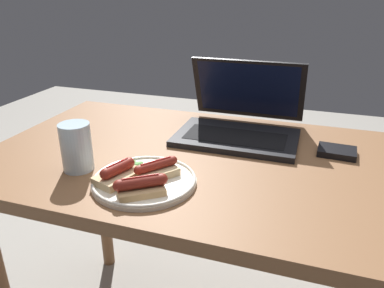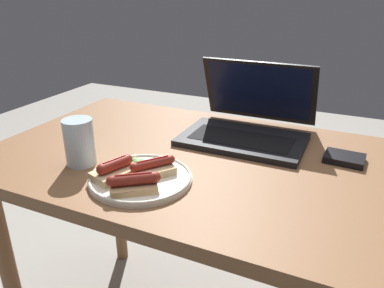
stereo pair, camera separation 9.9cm
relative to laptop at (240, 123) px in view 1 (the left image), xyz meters
name	(u,v)px [view 1 (the left image)]	position (x,y,z in m)	size (l,w,h in m)	color
desk	(236,186)	(0.04, -0.19, -0.12)	(1.44, 0.74, 0.76)	brown
laptop	(240,123)	(0.00, 0.00, 0.00)	(0.37, 0.32, 0.23)	black
plate	(144,180)	(-0.15, -0.39, -0.03)	(0.26, 0.26, 0.02)	silver
sausage_toast_left	(141,186)	(-0.13, -0.45, -0.01)	(0.12, 0.11, 0.04)	tan
sausage_toast_middle	(156,170)	(-0.13, -0.36, -0.01)	(0.11, 0.12, 0.04)	#D6B784
sausage_toast_right	(118,173)	(-0.21, -0.41, -0.01)	(0.10, 0.13, 0.05)	#D6B784
salad_pile	(132,163)	(-0.22, -0.32, -0.03)	(0.06, 0.04, 0.01)	#2D662D
drinking_glass	(76,147)	(-0.35, -0.37, 0.02)	(0.08, 0.08, 0.13)	silver
external_drive	(337,152)	(0.30, -0.06, -0.03)	(0.11, 0.09, 0.02)	black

